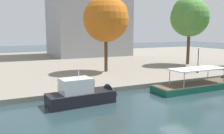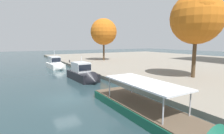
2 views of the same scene
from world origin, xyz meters
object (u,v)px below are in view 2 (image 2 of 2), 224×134
(mooring_bollard_0, at_px, (69,61))
(tree_2, at_px, (197,17))
(motor_yacht_1, at_px, (84,75))
(tour_boat_2, at_px, (154,116))
(tree_3, at_px, (104,31))
(motor_yacht_0, at_px, (56,65))

(mooring_bollard_0, relative_size, tree_2, 0.06)
(motor_yacht_1, relative_size, tour_boat_2, 0.60)
(tour_boat_2, bearing_deg, mooring_bollard_0, 173.08)
(tree_2, distance_m, tree_3, 28.62)
(mooring_bollard_0, bearing_deg, tour_boat_2, -6.76)
(motor_yacht_0, xyz_separation_m, motor_yacht_1, (14.83, 0.83, 0.06))
(motor_yacht_0, distance_m, tour_boat_2, 30.37)
(motor_yacht_1, relative_size, tree_3, 0.66)
(motor_yacht_1, xyz_separation_m, mooring_bollard_0, (-19.32, 3.60, 0.15))
(mooring_bollard_0, distance_m, tree_3, 12.97)
(tour_boat_2, xyz_separation_m, mooring_bollard_0, (-34.86, 4.13, 0.71))
(motor_yacht_1, xyz_separation_m, tree_2, (8.79, 13.73, 8.38))
(tree_2, bearing_deg, motor_yacht_0, -148.36)
(tree_2, height_order, tree_3, tree_2)
(mooring_bollard_0, height_order, tree_3, tree_3)
(motor_yacht_0, height_order, motor_yacht_1, motor_yacht_0)
(tour_boat_2, bearing_deg, motor_yacht_1, 177.88)
(tour_boat_2, height_order, tree_3, tree_3)
(motor_yacht_0, distance_m, tree_2, 29.00)
(mooring_bollard_0, xyz_separation_m, tree_2, (28.11, 10.13, 8.22))
(motor_yacht_1, bearing_deg, tree_3, 141.52)
(motor_yacht_1, distance_m, tree_3, 25.52)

